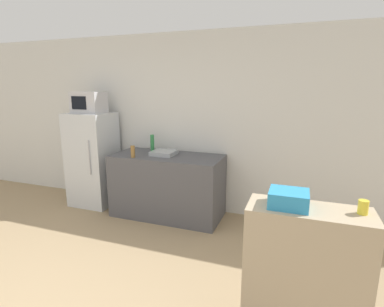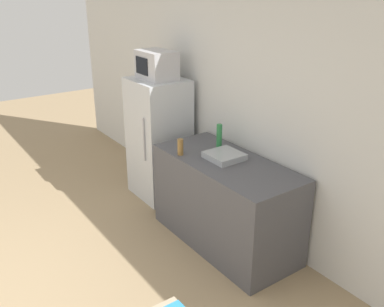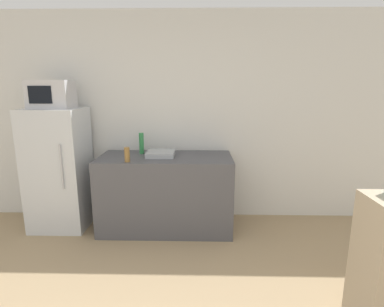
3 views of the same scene
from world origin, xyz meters
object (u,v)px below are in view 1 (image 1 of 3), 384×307
at_px(bottle_tall, 152,143).
at_px(jar, 363,207).
at_px(microwave, 89,102).
at_px(refrigerator, 93,159).
at_px(basket, 289,199).
at_px(bottle_short, 133,152).

distance_m(bottle_tall, jar, 3.06).
height_order(microwave, bottle_tall, microwave).
height_order(refrigerator, basket, refrigerator).
relative_size(refrigerator, basket, 5.57).
bearing_deg(microwave, basket, -30.02).
xyz_separation_m(refrigerator, basket, (2.99, -1.73, 0.37)).
bearing_deg(jar, bottle_short, 151.13).
distance_m(refrigerator, basket, 3.47).
bearing_deg(refrigerator, microwave, -109.87).
distance_m(bottle_tall, bottle_short, 0.43).
height_order(bottle_tall, jar, bottle_tall).
xyz_separation_m(refrigerator, bottle_short, (0.91, -0.30, 0.25)).
height_order(basket, jar, basket).
xyz_separation_m(bottle_tall, jar, (2.46, -1.82, 0.06)).
bearing_deg(bottle_short, basket, -34.55).
relative_size(refrigerator, bottle_tall, 5.69).
xyz_separation_m(bottle_short, jar, (2.54, -1.40, 0.11)).
relative_size(bottle_tall, bottle_short, 1.56).
bearing_deg(bottle_tall, bottle_short, -100.61).
bearing_deg(refrigerator, basket, -30.04).
height_order(refrigerator, bottle_short, refrigerator).
xyz_separation_m(microwave, jar, (3.44, -1.69, -0.53)).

